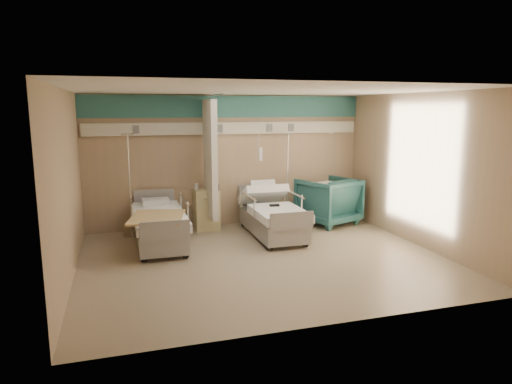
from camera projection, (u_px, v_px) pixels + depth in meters
The scene contains 13 objects.
ground at pixel (263, 259), 7.72m from camera, with size 6.00×5.00×0.00m, color gray.
room_walls at pixel (257, 148), 7.62m from camera, with size 6.04×5.04×2.82m.
bed_right at pixel (272, 221), 9.06m from camera, with size 1.00×2.16×0.63m, color white, non-canonical shape.
bed_left at pixel (160, 229), 8.44m from camera, with size 1.00×2.16×0.63m, color white, non-canonical shape.
bedside_cabinet at pixel (207, 209), 9.56m from camera, with size 0.50×0.48×0.85m, color #CFBF81.
visitor_armchair at pixel (328, 201), 10.01m from camera, with size 1.09×1.13×1.03m, color #215353.
waffle_blanket at pixel (328, 176), 9.93m from camera, with size 0.55×0.49×0.06m, color white.
iv_stand_right at pixel (287, 205), 10.13m from camera, with size 0.35×0.35×1.97m.
iv_stand_left at pixel (131, 215), 9.06m from camera, with size 0.36×0.36×2.04m.
call_remote at pixel (274, 205), 8.90m from camera, with size 0.19×0.08×0.04m, color black.
tan_blanket at pixel (157, 217), 7.92m from camera, with size 0.88×1.10×0.04m, color tan.
toiletry_bag at pixel (213, 187), 9.45m from camera, with size 0.21×0.13×0.11m, color black.
white_cup at pixel (196, 187), 9.50m from camera, with size 0.08×0.08×0.12m, color white.
Camera 1 is at (-2.25, -7.04, 2.51)m, focal length 32.00 mm.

